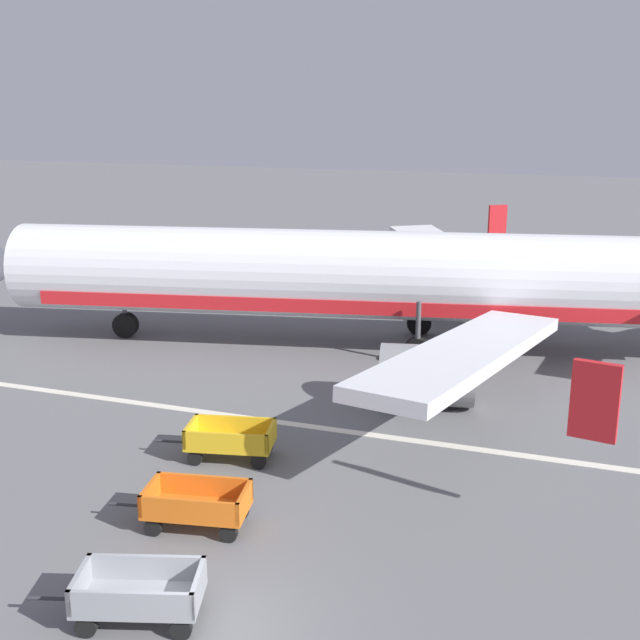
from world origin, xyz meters
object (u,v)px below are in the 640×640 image
object	(u,v)px
airplane	(385,277)
baggage_cart_second_in_row	(139,594)
baggage_cart_third_in_row	(197,505)
baggage_cart_fourth_in_row	(230,439)

from	to	relation	value
airplane	baggage_cart_second_in_row	distance (m)	20.08
baggage_cart_third_in_row	baggage_cart_fourth_in_row	xyz separation A→B (m)	(-0.93, 3.87, 0.00)
baggage_cart_fourth_in_row	baggage_cart_second_in_row	bearing A→B (deg)	-78.22
baggage_cart_second_in_row	baggage_cart_third_in_row	world-z (taller)	same
airplane	baggage_cart_third_in_row	world-z (taller)	airplane
airplane	baggage_cart_fourth_in_row	size ratio (longest dim) A/B	10.33
airplane	baggage_cart_fourth_in_row	bearing A→B (deg)	-96.27
baggage_cart_second_in_row	baggage_cart_fourth_in_row	distance (m)	7.73
baggage_cart_second_in_row	baggage_cart_fourth_in_row	xyz separation A→B (m)	(-1.58, 7.57, 0.00)
airplane	baggage_cart_second_in_row	size ratio (longest dim) A/B	10.37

